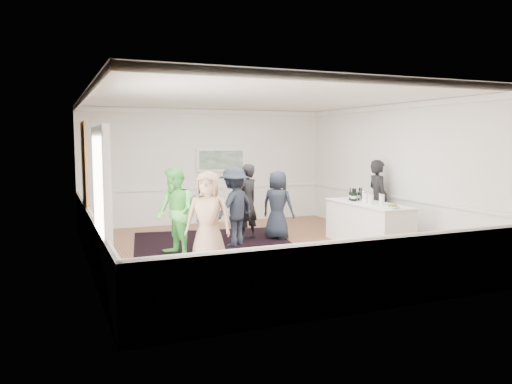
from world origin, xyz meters
name	(u,v)px	position (x,y,z in m)	size (l,w,h in m)	color
floor	(263,251)	(0.00, 0.00, 0.00)	(8.00, 8.00, 0.00)	brown
ceiling	(264,98)	(0.00, 0.00, 3.20)	(7.00, 8.00, 0.02)	white
wall_left	(87,181)	(-3.50, 0.00, 1.60)	(0.02, 8.00, 3.20)	white
wall_right	(400,172)	(3.50, 0.00, 1.60)	(0.02, 8.00, 3.20)	white
wall_back	(207,166)	(0.00, 4.00, 1.60)	(7.00, 0.02, 3.20)	white
wall_front	(382,196)	(0.00, -4.00, 1.60)	(7.00, 0.02, 3.20)	white
wainscoting	(263,228)	(0.00, 0.00, 0.50)	(7.00, 8.00, 1.00)	white
mirror	(84,167)	(-3.45, 1.30, 1.80)	(0.05, 1.25, 1.85)	#BB7737
doorway	(101,203)	(-3.45, -1.90, 1.42)	(0.10, 1.78, 2.56)	white
landscape_painting	(221,160)	(0.40, 3.95, 1.78)	(1.44, 0.06, 0.66)	white
area_rug	(217,249)	(-0.85, 0.53, 0.01)	(3.49, 4.59, 0.02)	black
serving_table	(368,224)	(2.44, -0.29, 0.47)	(0.88, 2.33, 0.94)	white
bartender	(378,198)	(3.20, 0.42, 0.93)	(0.68, 0.45, 1.87)	black
guest_tan	(208,218)	(-1.39, -0.57, 0.89)	(0.87, 0.56, 1.77)	#A38065
guest_green	(175,212)	(-1.82, 0.25, 0.90)	(0.88, 0.68, 1.81)	#5AD957
guest_lilac	(207,214)	(-1.15, 0.27, 0.82)	(0.96, 0.40, 1.65)	silver
guest_dark_a	(234,207)	(-0.38, 0.76, 0.88)	(1.13, 0.65, 1.75)	#1D2331
guest_dark_b	(247,202)	(0.12, 1.27, 0.89)	(0.65, 0.43, 1.79)	black
guest_navy	(278,205)	(0.83, 1.06, 0.81)	(0.79, 0.52, 1.63)	#1D2331
wine_bottles	(356,194)	(2.42, 0.20, 1.10)	(0.40, 0.27, 0.31)	black
juice_pitchers	(373,199)	(2.41, -0.47, 1.06)	(0.33, 0.42, 0.24)	#79B03F
ice_bucket	(365,197)	(2.50, -0.05, 1.06)	(0.26, 0.26, 0.24)	silver
nut_bowl	(393,207)	(2.36, -1.23, 0.98)	(0.28, 0.28, 0.07)	white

